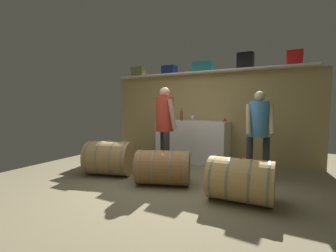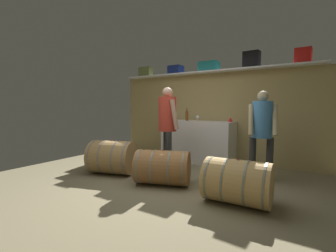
# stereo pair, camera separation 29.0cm
# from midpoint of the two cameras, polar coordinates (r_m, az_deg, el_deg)

# --- Properties ---
(ground_plane) EXTENTS (6.25, 7.90, 0.02)m
(ground_plane) POSITION_cam_midpoint_polar(r_m,az_deg,el_deg) (4.44, 3.41, -12.38)
(ground_plane) COLOR #7B7153
(back_wall_panel) EXTENTS (5.05, 0.10, 2.07)m
(back_wall_panel) POSITION_cam_midpoint_polar(r_m,az_deg,el_deg) (5.86, 11.79, 2.10)
(back_wall_panel) COLOR tan
(back_wall_panel) RESTS_ON ground
(high_shelf_board) EXTENTS (4.64, 0.40, 0.03)m
(high_shelf_board) POSITION_cam_midpoint_polar(r_m,az_deg,el_deg) (5.77, 11.43, 12.56)
(high_shelf_board) COLOR silver
(high_shelf_board) RESTS_ON back_wall_panel
(toolcase_olive) EXTENTS (0.37, 0.24, 0.25)m
(toolcase_olive) POSITION_cam_midpoint_polar(r_m,az_deg,el_deg) (6.68, -4.11, 12.77)
(toolcase_olive) COLOR olive
(toolcase_olive) RESTS_ON high_shelf_board
(toolcase_navy) EXTENTS (0.33, 0.29, 0.21)m
(toolcase_navy) POSITION_cam_midpoint_polar(r_m,az_deg,el_deg) (6.17, 3.25, 13.25)
(toolcase_navy) COLOR navy
(toolcase_navy) RESTS_ON high_shelf_board
(toolcase_teal) EXTENTS (0.44, 0.30, 0.22)m
(toolcase_teal) POSITION_cam_midpoint_polar(r_m,az_deg,el_deg) (5.79, 11.22, 13.80)
(toolcase_teal) COLOR #1B7B7F
(toolcase_teal) RESTS_ON high_shelf_board
(toolcase_black) EXTENTS (0.34, 0.23, 0.34)m
(toolcase_black) POSITION_cam_midpoint_polar(r_m,az_deg,el_deg) (5.54, 20.87, 14.64)
(toolcase_black) COLOR black
(toolcase_black) RESTS_ON high_shelf_board
(toolcase_red) EXTENTS (0.30, 0.23, 0.29)m
(toolcase_red) POSITION_cam_midpoint_polar(r_m,az_deg,el_deg) (5.42, 31.04, 14.21)
(toolcase_red) COLOR red
(toolcase_red) RESTS_ON high_shelf_board
(work_cabinet) EXTENTS (1.66, 0.62, 0.96)m
(work_cabinet) POSITION_cam_midpoint_polar(r_m,az_deg,el_deg) (5.64, 8.59, -3.66)
(work_cabinet) COLOR white
(work_cabinet) RESTS_ON ground
(wine_bottle_amber) EXTENTS (0.07, 0.07, 0.30)m
(wine_bottle_amber) POSITION_cam_midpoint_polar(r_m,az_deg,el_deg) (5.73, 5.98, 2.58)
(wine_bottle_amber) COLOR brown
(wine_bottle_amber) RESTS_ON work_cabinet
(wine_glass) EXTENTS (0.08, 0.08, 0.13)m
(wine_glass) POSITION_cam_midpoint_polar(r_m,az_deg,el_deg) (5.52, 8.59, 2.09)
(wine_glass) COLOR white
(wine_glass) RESTS_ON work_cabinet
(red_funnel) EXTENTS (0.11, 0.11, 0.10)m
(red_funnel) POSITION_cam_midpoint_polar(r_m,az_deg,el_deg) (5.43, 16.22, 1.48)
(red_funnel) COLOR red
(red_funnel) RESTS_ON work_cabinet
(wine_barrel_near) EXTENTS (1.01, 0.82, 0.58)m
(wine_barrel_near) POSITION_cam_midpoint_polar(r_m,az_deg,el_deg) (4.00, 0.82, -9.89)
(wine_barrel_near) COLOR #986639
(wine_barrel_near) RESTS_ON ground
(wine_barrel_far) EXTENTS (0.87, 0.62, 0.60)m
(wine_barrel_far) POSITION_cam_midpoint_polar(r_m,az_deg,el_deg) (3.41, 18.69, -12.55)
(wine_barrel_far) COLOR tan
(wine_barrel_far) RESTS_ON ground
(wine_barrel_flank) EXTENTS (0.98, 0.84, 0.65)m
(wine_barrel_flank) POSITION_cam_midpoint_polar(r_m,az_deg,el_deg) (4.71, -11.46, -7.32)
(wine_barrel_flank) COLOR #A27F4A
(wine_barrel_flank) RESTS_ON ground
(winemaker_pouring) EXTENTS (0.51, 0.42, 1.56)m
(winemaker_pouring) POSITION_cam_midpoint_polar(r_m,az_deg,el_deg) (4.43, 23.36, -0.04)
(winemaker_pouring) COLOR #323132
(winemaker_pouring) RESTS_ON ground
(visitor_tasting) EXTENTS (0.48, 0.49, 1.67)m
(visitor_tasting) POSITION_cam_midpoint_polar(r_m,az_deg,el_deg) (4.67, 1.72, 1.38)
(visitor_tasting) COLOR #303534
(visitor_tasting) RESTS_ON ground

